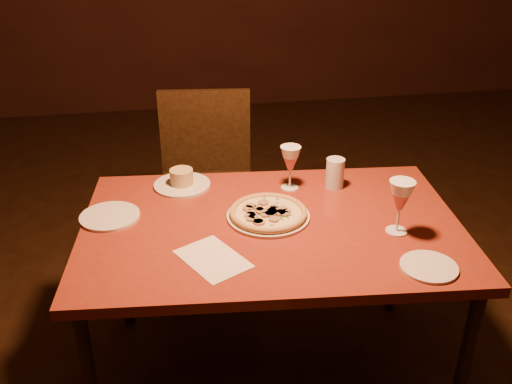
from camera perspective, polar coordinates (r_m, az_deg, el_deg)
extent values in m
cube|color=maroon|center=(2.02, 1.56, -3.61)|extent=(1.40, 0.98, 0.04)
cylinder|color=black|center=(2.55, -13.27, -6.67)|extent=(0.05, 0.05, 0.67)
cylinder|color=black|center=(2.10, 20.04, -16.35)|extent=(0.05, 0.05, 0.67)
cylinder|color=black|center=(2.64, 13.91, -5.47)|extent=(0.05, 0.05, 0.67)
cube|color=black|center=(2.74, -5.01, -0.04)|extent=(0.49, 0.49, 0.04)
cube|color=black|center=(2.83, -5.11, 6.04)|extent=(0.44, 0.08, 0.42)
cylinder|color=black|center=(2.73, -8.68, -6.51)|extent=(0.04, 0.04, 0.45)
cylinder|color=black|center=(3.03, -8.14, -2.73)|extent=(0.04, 0.04, 0.45)
cylinder|color=black|center=(2.71, -1.07, -6.35)|extent=(0.04, 0.04, 0.45)
cylinder|color=black|center=(3.02, -1.34, -2.57)|extent=(0.04, 0.04, 0.45)
cylinder|color=silver|center=(2.04, 1.23, -2.43)|extent=(0.30, 0.30, 0.01)
cylinder|color=beige|center=(2.04, 1.23, -2.16)|extent=(0.27, 0.27, 0.01)
torus|color=tan|center=(2.03, 1.23, -2.03)|extent=(0.28, 0.28, 0.02)
cylinder|color=silver|center=(2.28, -7.40, 0.72)|extent=(0.22, 0.22, 0.01)
cylinder|color=tan|center=(2.27, -7.45, 1.52)|extent=(0.09, 0.09, 0.06)
cylinder|color=silver|center=(2.25, 7.90, 1.87)|extent=(0.07, 0.07, 0.12)
cylinder|color=silver|center=(2.11, -14.41, -2.37)|extent=(0.21, 0.21, 0.01)
cylinder|color=silver|center=(1.86, 16.91, -7.17)|extent=(0.18, 0.18, 0.01)
cube|color=silver|center=(1.82, -4.33, -6.68)|extent=(0.25, 0.28, 0.00)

